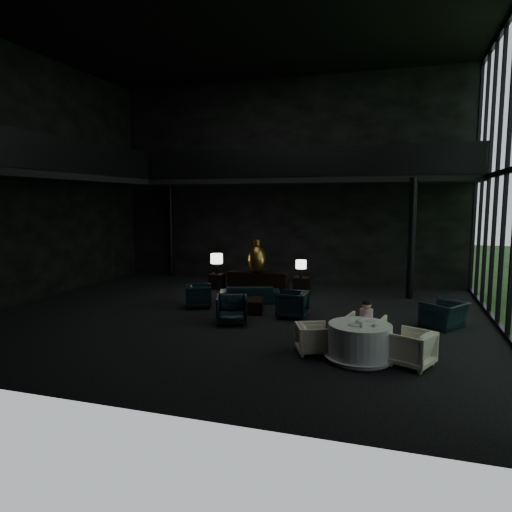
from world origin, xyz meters
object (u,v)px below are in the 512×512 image
(side_table_left, at_px, (217,281))
(coffee_table, at_px, (248,306))
(table_lamp_right, at_px, (301,265))
(dining_chair_east, at_px, (411,347))
(sofa, at_px, (250,292))
(dining_chair_north, at_px, (365,329))
(lounge_armchair_east, at_px, (292,302))
(side_table_right, at_px, (302,285))
(lounge_armchair_west, at_px, (199,295))
(bronze_urn, at_px, (257,259))
(window_armchair, at_px, (444,311))
(child, at_px, (366,314))
(console, at_px, (258,282))
(dining_chair_west, at_px, (313,338))
(dining_table, at_px, (360,344))
(lounge_armchair_south, at_px, (232,307))
(table_lamp_left, at_px, (217,259))

(side_table_left, distance_m, coffee_table, 3.83)
(table_lamp_right, height_order, dining_chair_east, table_lamp_right)
(sofa, xyz_separation_m, dining_chair_north, (3.85, -3.56, 0.08))
(table_lamp_right, relative_size, lounge_armchair_east, 0.71)
(sofa, bearing_deg, side_table_right, -143.61)
(table_lamp_right, bearing_deg, lounge_armchair_west, -131.71)
(side_table_right, xyz_separation_m, dining_chair_north, (2.55, -5.47, 0.13))
(bronze_urn, bearing_deg, window_armchair, -26.64)
(child, bearing_deg, console, -51.95)
(lounge_armchair_east, relative_size, coffee_table, 0.99)
(console, height_order, window_armchair, window_armchair)
(lounge_armchair_east, bearing_deg, dining_chair_west, 22.30)
(dining_table, bearing_deg, dining_chair_east, -4.06)
(sofa, xyz_separation_m, lounge_armchair_south, (0.34, -2.59, 0.10))
(sofa, bearing_deg, lounge_armchair_east, 120.18)
(lounge_armchair_south, bearing_deg, side_table_left, 97.33)
(table_lamp_left, xyz_separation_m, lounge_armchair_west, (0.63, -2.98, -0.70))
(coffee_table, xyz_separation_m, dining_chair_east, (4.46, -3.21, 0.20))
(dining_table, bearing_deg, console, 123.40)
(lounge_armchair_west, xyz_separation_m, dining_chair_north, (5.12, -2.42, 0.03))
(dining_chair_west, bearing_deg, console, 5.45)
(sofa, bearing_deg, console, -100.06)
(table_lamp_left, height_order, coffee_table, table_lamp_left)
(lounge_armchair_east, xyz_separation_m, lounge_armchair_south, (-1.39, -1.12, 0.01))
(lounge_armchair_east, distance_m, coffee_table, 1.42)
(lounge_armchair_east, bearing_deg, side_table_left, -131.57)
(side_table_right, bearing_deg, lounge_armchair_south, -101.99)
(console, relative_size, bronze_urn, 1.84)
(side_table_left, height_order, lounge_armchair_east, lounge_armchair_east)
(dining_chair_north, bearing_deg, table_lamp_right, -52.28)
(dining_chair_east, xyz_separation_m, dining_chair_west, (-1.99, 0.20, -0.08))
(dining_chair_east, bearing_deg, lounge_armchair_south, -87.71)
(side_table_right, relative_size, dining_table, 0.41)
(lounge_armchair_west, bearing_deg, bronze_urn, -43.48)
(bronze_urn, bearing_deg, lounge_armchair_south, -81.52)
(bronze_urn, height_order, side_table_left, bronze_urn)
(bronze_urn, relative_size, lounge_armchair_west, 1.53)
(dining_chair_east, bearing_deg, child, -110.89)
(table_lamp_right, xyz_separation_m, coffee_table, (-0.95, -2.99, -0.84))
(side_table_left, height_order, dining_chair_north, dining_chair_north)
(sofa, xyz_separation_m, window_armchair, (5.69, -1.28, 0.09))
(console, relative_size, coffee_table, 2.50)
(console, xyz_separation_m, window_armchair, (5.99, -3.12, 0.08))
(lounge_armchair_west, xyz_separation_m, dining_table, (5.08, -3.25, -0.06))
(dining_table, height_order, dining_chair_north, dining_chair_north)
(lounge_armchair_south, height_order, dining_table, lounge_armchair_south)
(side_table_right, height_order, window_armchair, window_armchair)
(table_lamp_left, height_order, dining_chair_west, table_lamp_left)
(console, distance_m, coffee_table, 3.16)
(dining_chair_east, bearing_deg, table_lamp_right, -125.53)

